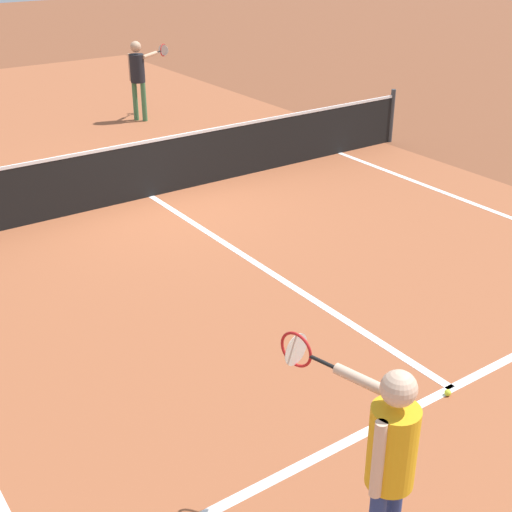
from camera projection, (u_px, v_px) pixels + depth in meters
The scene contains 8 objects.
ground_plane at pixel (151, 196), 11.64m from camera, with size 60.00×60.00×0.00m, color brown.
court_surface_inbounds at pixel (151, 196), 11.64m from camera, with size 10.62×24.40×0.00m, color #9E5433.
line_service_near at pixel (452, 388), 6.92m from camera, with size 8.22×0.10×0.01m, color white.
line_center_service at pixel (263, 268), 9.28m from camera, with size 0.10×6.40×0.01m, color white.
net at pixel (149, 168), 11.43m from camera, with size 11.01×0.09×1.07m.
player_near at pixel (388, 453), 4.53m from camera, with size 0.41×1.24×1.71m.
player_far at pixel (138, 71), 15.49m from camera, with size 1.15×0.66×1.74m.
tennis_ball_mid_court at pixel (448, 393), 6.81m from camera, with size 0.07×0.07×0.07m, color #CCE033.
Camera 1 is at (-4.82, -9.94, 4.20)m, focal length 49.41 mm.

